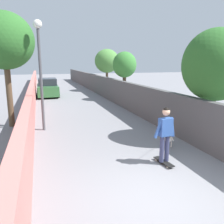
{
  "coord_description": "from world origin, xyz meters",
  "views": [
    {
      "loc": [
        -4.07,
        2.43,
        2.98
      ],
      "look_at": [
        4.7,
        -0.29,
        1.0
      ],
      "focal_mm": 37.83,
      "sensor_mm": 36.0,
      "label": 1
    }
  ],
  "objects_px": {
    "tree_right_far": "(125,65)",
    "person_skateboarder": "(165,130)",
    "lamp_post": "(40,57)",
    "tree_right_distant": "(107,61)",
    "tree_left_mid": "(4,41)",
    "skateboard": "(164,162)",
    "tree_right_near": "(216,65)",
    "car_near": "(48,88)",
    "dog": "(167,138)"
  },
  "relations": [
    {
      "from": "tree_right_far",
      "to": "person_skateboarder",
      "type": "distance_m",
      "value": 11.78
    },
    {
      "from": "lamp_post",
      "to": "person_skateboarder",
      "type": "relative_size",
      "value": 2.85
    },
    {
      "from": "tree_right_distant",
      "to": "tree_left_mid",
      "type": "bearing_deg",
      "value": 145.41
    },
    {
      "from": "tree_right_far",
      "to": "skateboard",
      "type": "relative_size",
      "value": 4.52
    },
    {
      "from": "person_skateboarder",
      "to": "tree_right_near",
      "type": "bearing_deg",
      "value": -63.94
    },
    {
      "from": "tree_left_mid",
      "to": "car_near",
      "type": "bearing_deg",
      "value": -11.82
    },
    {
      "from": "tree_left_mid",
      "to": "skateboard",
      "type": "relative_size",
      "value": 6.24
    },
    {
      "from": "lamp_post",
      "to": "car_near",
      "type": "bearing_deg",
      "value": -3.21
    },
    {
      "from": "tree_left_mid",
      "to": "tree_right_distant",
      "type": "height_order",
      "value": "tree_left_mid"
    },
    {
      "from": "tree_right_near",
      "to": "car_near",
      "type": "xyz_separation_m",
      "value": [
        14.11,
        5.36,
        -2.12
      ]
    },
    {
      "from": "tree_left_mid",
      "to": "lamp_post",
      "type": "distance_m",
      "value": 1.91
    },
    {
      "from": "tree_right_far",
      "to": "car_near",
      "type": "distance_m",
      "value": 7.21
    },
    {
      "from": "skateboard",
      "to": "person_skateboarder",
      "type": "relative_size",
      "value": 0.5
    },
    {
      "from": "car_near",
      "to": "tree_right_far",
      "type": "bearing_deg",
      "value": -126.36
    },
    {
      "from": "skateboard",
      "to": "person_skateboarder",
      "type": "bearing_deg",
      "value": 153.43
    },
    {
      "from": "tree_right_distant",
      "to": "skateboard",
      "type": "bearing_deg",
      "value": 169.44
    },
    {
      "from": "skateboard",
      "to": "car_near",
      "type": "relative_size",
      "value": 0.2
    },
    {
      "from": "tree_right_near",
      "to": "tree_right_far",
      "type": "relative_size",
      "value": 1.12
    },
    {
      "from": "tree_right_distant",
      "to": "lamp_post",
      "type": "distance_m",
      "value": 14.17
    },
    {
      "from": "skateboard",
      "to": "car_near",
      "type": "xyz_separation_m",
      "value": [
        15.41,
        2.69,
        0.65
      ]
    },
    {
      "from": "tree_left_mid",
      "to": "skateboard",
      "type": "distance_m",
      "value": 8.36
    },
    {
      "from": "tree_right_near",
      "to": "car_near",
      "type": "height_order",
      "value": "tree_right_near"
    },
    {
      "from": "tree_left_mid",
      "to": "person_skateboarder",
      "type": "height_order",
      "value": "tree_left_mid"
    },
    {
      "from": "tree_right_near",
      "to": "skateboard",
      "type": "relative_size",
      "value": 5.06
    },
    {
      "from": "person_skateboarder",
      "to": "car_near",
      "type": "height_order",
      "value": "person_skateboarder"
    },
    {
      "from": "tree_right_distant",
      "to": "dog",
      "type": "relative_size",
      "value": 2.52
    },
    {
      "from": "lamp_post",
      "to": "skateboard",
      "type": "height_order",
      "value": "lamp_post"
    },
    {
      "from": "person_skateboarder",
      "to": "car_near",
      "type": "relative_size",
      "value": 0.4
    },
    {
      "from": "tree_right_far",
      "to": "car_near",
      "type": "relative_size",
      "value": 0.92
    },
    {
      "from": "tree_right_near",
      "to": "dog",
      "type": "xyz_separation_m",
      "value": [
        0.03,
        1.8,
        -2.56
      ]
    },
    {
      "from": "lamp_post",
      "to": "skateboard",
      "type": "xyz_separation_m",
      "value": [
        -4.72,
        -3.29,
        -3.07
      ]
    },
    {
      "from": "lamp_post",
      "to": "person_skateboarder",
      "type": "height_order",
      "value": "lamp_post"
    },
    {
      "from": "person_skateboarder",
      "to": "car_near",
      "type": "bearing_deg",
      "value": 9.91
    },
    {
      "from": "tree_left_mid",
      "to": "dog",
      "type": "height_order",
      "value": "tree_left_mid"
    },
    {
      "from": "dog",
      "to": "car_near",
      "type": "xyz_separation_m",
      "value": [
        14.08,
        3.56,
        0.44
      ]
    },
    {
      "from": "tree_left_mid",
      "to": "car_near",
      "type": "xyz_separation_m",
      "value": [
        9.61,
        -2.01,
        -3.11
      ]
    },
    {
      "from": "tree_right_distant",
      "to": "tree_right_far",
      "type": "bearing_deg",
      "value": 176.81
    },
    {
      "from": "lamp_post",
      "to": "person_skateboarder",
      "type": "xyz_separation_m",
      "value": [
        -4.72,
        -3.29,
        -2.1
      ]
    },
    {
      "from": "tree_right_near",
      "to": "lamp_post",
      "type": "bearing_deg",
      "value": 60.15
    },
    {
      "from": "tree_right_near",
      "to": "tree_left_mid",
      "type": "bearing_deg",
      "value": 58.59
    },
    {
      "from": "dog",
      "to": "tree_right_far",
      "type": "bearing_deg",
      "value": -11.46
    },
    {
      "from": "tree_right_near",
      "to": "car_near",
      "type": "relative_size",
      "value": 1.03
    },
    {
      "from": "tree_right_near",
      "to": "dog",
      "type": "bearing_deg",
      "value": 89.05
    },
    {
      "from": "skateboard",
      "to": "lamp_post",
      "type": "bearing_deg",
      "value": 34.88
    },
    {
      "from": "tree_right_far",
      "to": "lamp_post",
      "type": "xyz_separation_m",
      "value": [
        -6.58,
        6.19,
        0.45
      ]
    },
    {
      "from": "tree_right_distant",
      "to": "lamp_post",
      "type": "height_order",
      "value": "lamp_post"
    },
    {
      "from": "tree_right_near",
      "to": "tree_right_far",
      "type": "bearing_deg",
      "value": -1.3
    },
    {
      "from": "lamp_post",
      "to": "dog",
      "type": "height_order",
      "value": "lamp_post"
    },
    {
      "from": "tree_right_near",
      "to": "person_skateboarder",
      "type": "xyz_separation_m",
      "value": [
        -1.3,
        2.67,
        -1.8
      ]
    },
    {
      "from": "tree_right_near",
      "to": "lamp_post",
      "type": "distance_m",
      "value": 6.88
    }
  ]
}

